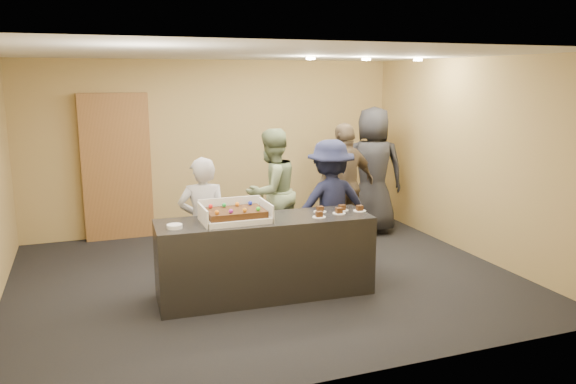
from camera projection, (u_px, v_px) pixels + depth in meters
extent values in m
plane|color=black|center=(265.00, 277.00, 6.98)|extent=(6.00, 6.00, 0.00)
plane|color=silver|center=(263.00, 54.00, 6.43)|extent=(6.00, 6.00, 0.00)
cube|color=tan|center=(216.00, 146.00, 9.00)|extent=(6.00, 0.04, 2.70)
cube|color=tan|center=(361.00, 218.00, 4.41)|extent=(6.00, 0.04, 2.70)
cube|color=tan|center=(471.00, 157.00, 7.73)|extent=(0.04, 5.00, 2.70)
cube|color=black|center=(265.00, 257.00, 6.31)|extent=(2.43, 0.82, 0.90)
cube|color=brown|center=(117.00, 167.00, 8.44)|extent=(1.00, 0.15, 2.21)
cube|color=white|center=(235.00, 219.00, 6.10)|extent=(0.71, 0.49, 0.06)
cube|color=white|center=(203.00, 215.00, 5.96)|extent=(0.02, 0.49, 0.19)
cube|color=white|center=(266.00, 210.00, 6.20)|extent=(0.02, 0.49, 0.19)
cube|color=white|center=(229.00, 207.00, 6.31)|extent=(0.71, 0.02, 0.22)
cube|color=#3F240E|center=(235.00, 213.00, 6.08)|extent=(0.62, 0.43, 0.07)
sphere|color=red|center=(211.00, 206.00, 6.13)|extent=(0.05, 0.05, 0.05)
sphere|color=green|center=(224.00, 205.00, 6.18)|extent=(0.05, 0.05, 0.05)
sphere|color=orange|center=(237.00, 204.00, 6.23)|extent=(0.05, 0.05, 0.05)
sphere|color=#192AD4|center=(250.00, 203.00, 6.28)|extent=(0.05, 0.05, 0.05)
sphere|color=orange|center=(217.00, 212.00, 5.85)|extent=(0.05, 0.05, 0.05)
sphere|color=purple|center=(231.00, 211.00, 5.90)|extent=(0.05, 0.05, 0.05)
sphere|color=orange|center=(245.00, 210.00, 5.95)|extent=(0.05, 0.05, 0.05)
sphere|color=#3BD22A|center=(258.00, 209.00, 6.01)|extent=(0.05, 0.05, 0.05)
cylinder|color=white|center=(175.00, 226.00, 5.81)|extent=(0.16, 0.16, 0.04)
cylinder|color=white|center=(319.00, 217.00, 6.27)|extent=(0.15, 0.15, 0.01)
cube|color=#3F240E|center=(319.00, 214.00, 6.26)|extent=(0.07, 0.06, 0.06)
cylinder|color=white|center=(320.00, 212.00, 6.51)|extent=(0.15, 0.15, 0.01)
cube|color=#3F240E|center=(320.00, 209.00, 6.51)|extent=(0.07, 0.06, 0.06)
cylinder|color=white|center=(339.00, 213.00, 6.44)|extent=(0.15, 0.15, 0.01)
cube|color=#3F240E|center=(339.00, 210.00, 6.43)|extent=(0.07, 0.06, 0.06)
cylinder|color=white|center=(342.00, 210.00, 6.59)|extent=(0.15, 0.15, 0.01)
cube|color=#3F240E|center=(342.00, 207.00, 6.58)|extent=(0.07, 0.06, 0.06)
cylinder|color=white|center=(360.00, 211.00, 6.56)|extent=(0.15, 0.15, 0.01)
cube|color=#3F240E|center=(360.00, 208.00, 6.55)|extent=(0.07, 0.06, 0.06)
imported|color=#AFAEB4|center=(203.00, 223.00, 6.48)|extent=(0.61, 0.45, 1.55)
imported|color=gray|center=(272.00, 192.00, 7.74)|extent=(1.05, 0.96, 1.75)
imported|color=#181C39|center=(330.00, 205.00, 7.13)|extent=(1.09, 0.64, 1.67)
imported|color=brown|center=(345.00, 185.00, 8.12)|extent=(1.14, 0.71, 1.80)
imported|color=#232428|center=(372.00, 170.00, 8.79)|extent=(1.12, 0.90, 1.99)
cylinder|color=#FFEAC6|center=(311.00, 58.00, 7.17)|extent=(0.12, 0.12, 0.03)
cylinder|color=#FFEAC6|center=(366.00, 59.00, 7.44)|extent=(0.12, 0.12, 0.03)
cylinder|color=#FFEAC6|center=(418.00, 60.00, 7.71)|extent=(0.12, 0.12, 0.03)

